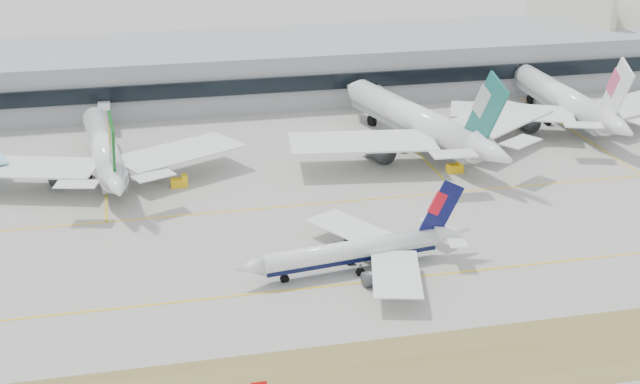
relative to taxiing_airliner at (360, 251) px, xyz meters
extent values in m
plane|color=#99978F|center=(-3.45, 0.07, -3.51)|extent=(3000.00, 3000.00, 0.00)
cube|color=brown|center=(-3.45, -31.93, -3.49)|extent=(360.00, 18.00, 0.06)
cube|color=yellow|center=(-3.45, -4.93, -3.48)|extent=(360.00, 0.45, 0.04)
cube|color=yellow|center=(-3.45, 30.07, -3.48)|extent=(360.00, 0.45, 0.04)
cylinder|color=white|center=(-1.58, -0.22, 0.27)|extent=(31.63, 7.67, 3.44)
cube|color=black|center=(-1.58, -0.22, -0.68)|extent=(30.94, 7.07, 1.55)
cone|color=white|center=(-19.54, -2.67, 0.27)|extent=(5.23, 4.06, 3.44)
cone|color=white|center=(17.47, 2.39, 0.70)|extent=(7.39, 4.35, 3.44)
cube|color=white|center=(1.15, 9.78, -0.25)|extent=(15.16, 18.57, 0.21)
cube|color=white|center=(15.56, 6.64, 0.96)|extent=(4.85, 5.67, 0.14)
cylinder|color=#3F4247|center=(-0.17, 6.39, -2.14)|extent=(5.54, 3.27, 2.58)
cube|color=#3F4247|center=(-0.17, 6.39, -1.11)|extent=(2.20, 0.55, 1.20)
cube|color=white|center=(3.73, -9.12, -0.25)|extent=(11.70, 18.34, 0.21)
cube|color=white|center=(16.77, -2.22, 0.96)|extent=(3.86, 5.28, 0.14)
cylinder|color=#3F4247|center=(1.55, -6.20, -2.14)|extent=(5.54, 3.27, 2.58)
cube|color=#3F4247|center=(1.55, -6.20, -1.11)|extent=(2.20, 0.55, 1.20)
cube|color=#0B0E45|center=(15.30, 2.09, 5.50)|extent=(8.46, 1.46, 10.77)
cube|color=red|center=(14.44, 1.97, 6.66)|extent=(3.85, 0.89, 4.62)
cylinder|color=#3F4247|center=(-13.42, -1.83, -2.48)|extent=(0.41, 0.41, 2.06)
cylinder|color=black|center=(-13.42, -1.83, -2.91)|extent=(1.61, 0.81, 1.55)
cylinder|color=#3F4247|center=(-0.41, -2.31, -2.48)|extent=(0.41, 0.41, 2.06)
cylinder|color=black|center=(-0.41, -2.31, -2.91)|extent=(1.61, 0.81, 1.55)
cylinder|color=#3F4247|center=(-1.01, 2.12, -2.48)|extent=(0.41, 0.41, 2.06)
cylinder|color=black|center=(-1.01, 2.12, -2.91)|extent=(1.61, 0.81, 1.55)
cylinder|color=white|center=(-42.59, 57.48, 2.76)|extent=(9.86, 43.44, 5.70)
cube|color=slate|center=(-42.59, 57.48, 1.19)|extent=(8.93, 42.50, 2.56)
cone|color=white|center=(-45.01, 82.20, 2.76)|extent=(6.31, 7.11, 5.70)
cone|color=white|center=(-40.03, 31.27, 3.47)|extent=(6.60, 10.08, 5.70)
cube|color=white|center=(-26.66, 52.68, 1.90)|extent=(30.06, 23.78, 0.34)
cube|color=white|center=(-32.83, 33.78, 3.90)|extent=(8.99, 7.03, 0.23)
cylinder|color=#3F4247|center=(-32.04, 55.02, -1.23)|extent=(4.95, 7.56, 4.27)
cube|color=#3F4247|center=(-32.04, 55.02, 0.48)|extent=(0.72, 3.02, 1.99)
cube|color=white|center=(-57.29, 49.69, 1.90)|extent=(29.79, 19.76, 0.34)
cube|color=white|center=(-47.58, 32.34, 3.90)|extent=(8.69, 5.81, 0.23)
cylinder|color=#3F4247|center=(-52.47, 53.02, -1.23)|extent=(4.95, 7.56, 4.27)
cube|color=#3F4247|center=(-52.47, 53.02, 0.48)|extent=(0.72, 3.02, 1.99)
cube|color=#0B5016|center=(-40.32, 34.25, 10.24)|extent=(1.67, 11.91, 15.29)
cube|color=orange|center=(-40.44, 35.44, 11.90)|extent=(1.15, 5.41, 6.54)
cylinder|color=#3F4247|center=(-44.18, 73.78, -1.80)|extent=(0.68, 0.68, 3.42)
cylinder|color=black|center=(-44.18, 73.78, -2.52)|extent=(1.24, 2.65, 2.56)
cylinder|color=#3F4247|center=(-46.16, 55.93, -1.80)|extent=(0.68, 0.68, 3.42)
cylinder|color=black|center=(-46.16, 55.93, -2.52)|extent=(1.24, 2.65, 2.56)
cylinder|color=#3F4247|center=(-38.79, 56.65, -1.80)|extent=(0.68, 0.68, 3.42)
cylinder|color=black|center=(-38.79, 56.65, -2.52)|extent=(1.24, 2.65, 2.56)
cylinder|color=white|center=(29.05, 59.60, 3.83)|extent=(19.02, 50.56, 6.68)
cube|color=slate|center=(29.05, 59.60, 2.00)|extent=(17.80, 49.33, 3.01)
cone|color=white|center=(21.81, 87.79, 3.83)|extent=(8.39, 9.13, 6.68)
cone|color=white|center=(36.72, 29.72, 4.67)|extent=(9.26, 12.53, 6.68)
cube|color=white|center=(48.36, 56.91, 2.83)|extent=(34.52, 30.85, 0.40)
cube|color=white|center=(44.61, 33.92, 5.17)|extent=(10.52, 9.15, 0.27)
cylinder|color=#3F4247|center=(41.70, 58.65, -0.84)|extent=(6.94, 9.40, 5.01)
cube|color=#3F4247|center=(41.70, 58.65, 1.16)|extent=(1.36, 3.52, 2.34)
cube|color=white|center=(13.43, 47.94, 2.83)|extent=(33.72, 18.80, 0.40)
cube|color=white|center=(27.79, 29.60, 5.17)|extent=(9.64, 5.49, 0.27)
cylinder|color=#3F4247|center=(18.42, 52.67, -0.84)|extent=(6.94, 9.40, 5.01)
cube|color=#3F4247|center=(18.42, 52.67, 1.16)|extent=(1.36, 3.52, 2.34)
cube|color=#155D58|center=(35.85, 33.12, 12.60)|extent=(4.05, 13.67, 17.91)
cube|color=#A8AFB1|center=(35.50, 34.47, 14.55)|extent=(2.28, 6.28, 7.67)
cylinder|color=#3F4247|center=(24.28, 78.19, -1.51)|extent=(0.80, 0.80, 4.01)
cylinder|color=black|center=(24.28, 78.19, -2.34)|extent=(1.88, 3.20, 3.01)
cylinder|color=#3F4247|center=(25.19, 57.17, -1.51)|extent=(0.80, 0.80, 4.01)
cylinder|color=black|center=(25.19, 57.17, -2.34)|extent=(1.88, 3.20, 3.01)
cylinder|color=#3F4247|center=(33.60, 59.32, -1.51)|extent=(0.80, 0.80, 4.01)
cylinder|color=black|center=(33.60, 59.32, -2.34)|extent=(1.88, 3.20, 3.01)
cylinder|color=white|center=(72.64, 70.17, 3.32)|extent=(6.57, 46.99, 6.21)
cube|color=slate|center=(72.64, 70.17, 1.61)|extent=(5.64, 46.05, 2.79)
cone|color=white|center=(72.85, 97.23, 3.32)|extent=(6.27, 7.22, 6.21)
cone|color=white|center=(72.42, 41.48, 4.09)|extent=(6.29, 10.48, 6.21)
cube|color=white|center=(89.35, 63.15, 2.39)|extent=(32.74, 23.66, 0.37)
cylinder|color=#3F4247|center=(83.79, 66.29, -1.03)|extent=(4.72, 7.86, 4.66)
cube|color=#3F4247|center=(83.79, 66.29, 0.83)|extent=(0.49, 3.26, 2.17)
cube|color=white|center=(55.82, 63.41, 2.39)|extent=(32.77, 24.01, 0.37)
cube|color=white|center=(64.36, 43.50, 4.56)|extent=(9.69, 7.08, 0.25)
cylinder|color=#3F4247|center=(61.43, 66.47, -1.03)|extent=(4.72, 7.86, 4.66)
cube|color=#3F4247|center=(61.43, 66.47, 0.83)|extent=(0.49, 3.26, 2.17)
cube|color=white|center=(72.44, 44.74, 11.47)|extent=(0.66, 12.99, 16.65)
cube|color=#DB4D7C|center=(72.45, 46.04, 13.28)|extent=(0.73, 5.86, 7.13)
cylinder|color=#3F4247|center=(72.78, 88.01, -1.65)|extent=(0.75, 0.75, 3.73)
cylinder|color=black|center=(72.78, 88.01, -2.43)|extent=(1.11, 2.80, 2.79)
cylinder|color=#3F4247|center=(68.59, 68.90, -1.65)|extent=(0.75, 0.75, 3.73)
cylinder|color=black|center=(68.59, 68.90, -2.43)|extent=(1.11, 2.80, 2.79)
cylinder|color=#3F4247|center=(76.66, 68.83, -1.65)|extent=(0.75, 0.75, 3.73)
cylinder|color=black|center=(76.66, 68.83, -2.43)|extent=(1.11, 2.80, 2.79)
cube|color=gray|center=(-3.45, 115.07, 3.99)|extent=(280.00, 42.00, 15.00)
cube|color=black|center=(-3.45, 93.57, 4.44)|extent=(280.00, 1.20, 4.00)
cube|color=beige|center=(106.55, 135.07, 10.59)|extent=(2.00, 57.00, 27.90)
cube|color=yellow|center=(-27.40, 45.76, -2.61)|extent=(3.50, 2.00, 1.80)
cube|color=yellow|center=(-26.20, 45.76, -1.41)|extent=(1.20, 1.80, 1.00)
cylinder|color=black|center=(-28.60, 44.96, -3.16)|extent=(0.70, 0.30, 0.70)
cylinder|color=black|center=(-28.60, 46.56, -3.16)|extent=(0.70, 0.30, 0.70)
cylinder|color=black|center=(-26.20, 44.96, -3.16)|extent=(0.70, 0.30, 0.70)
cylinder|color=black|center=(-26.20, 46.56, -3.16)|extent=(0.70, 0.30, 0.70)
cube|color=yellow|center=(32.94, 41.23, -2.61)|extent=(3.50, 2.00, 1.80)
cube|color=yellow|center=(34.14, 41.23, -1.41)|extent=(1.20, 1.80, 1.00)
cylinder|color=black|center=(31.74, 40.43, -3.16)|extent=(0.70, 0.30, 0.70)
cylinder|color=black|center=(31.74, 42.03, -3.16)|extent=(0.70, 0.30, 0.70)
cylinder|color=black|center=(34.14, 40.43, -3.16)|extent=(0.70, 0.30, 0.70)
cylinder|color=black|center=(34.14, 42.03, -3.16)|extent=(0.70, 0.30, 0.70)
camera|label=1|loc=(-36.64, -132.63, 66.24)|focal=50.00mm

